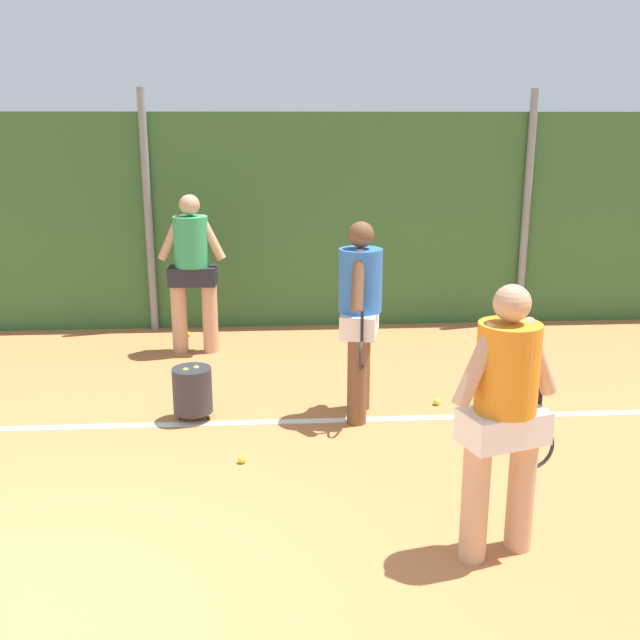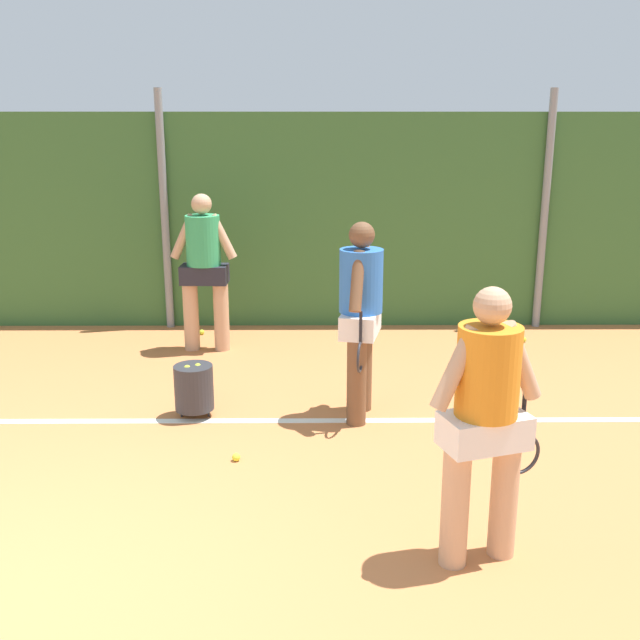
% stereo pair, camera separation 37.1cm
% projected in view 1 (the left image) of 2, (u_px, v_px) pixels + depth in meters
% --- Properties ---
extents(ground_plane, '(26.09, 26.09, 0.00)m').
position_uv_depth(ground_plane, '(73.00, 481.00, 5.63)').
color(ground_plane, '#C67542').
extents(hedge_fence_backdrop, '(16.96, 0.25, 2.77)m').
position_uv_depth(hedge_fence_backdrop, '(151.00, 223.00, 9.49)').
color(hedge_fence_backdrop, '#386633').
rests_on(hedge_fence_backdrop, ground_plane).
extents(fence_post_center, '(0.10, 0.10, 3.05)m').
position_uv_depth(fence_post_center, '(148.00, 213.00, 9.28)').
color(fence_post_center, gray).
rests_on(fence_post_center, ground_plane).
extents(fence_post_right, '(0.10, 0.10, 3.05)m').
position_uv_depth(fence_post_right, '(526.00, 210.00, 9.59)').
color(fence_post_right, gray).
rests_on(fence_post_right, ground_plane).
extents(court_baseline_paint, '(12.39, 0.10, 0.01)m').
position_uv_depth(court_baseline_paint, '(102.00, 426.00, 6.62)').
color(court_baseline_paint, white).
rests_on(court_baseline_paint, ground_plane).
extents(player_foreground_near, '(0.77, 0.44, 1.76)m').
position_uv_depth(player_foreground_near, '(505.00, 409.00, 4.44)').
color(player_foreground_near, tan).
rests_on(player_foreground_near, ground_plane).
extents(player_midcourt, '(0.42, 0.83, 1.82)m').
position_uv_depth(player_midcourt, '(360.00, 310.00, 6.61)').
color(player_midcourt, brown).
rests_on(player_midcourt, ground_plane).
extents(player_backcourt_far, '(0.78, 0.40, 1.86)m').
position_uv_depth(player_backcourt_far, '(192.00, 265.00, 8.48)').
color(player_backcourt_far, tan).
rests_on(player_backcourt_far, ground_plane).
extents(ball_hopper, '(0.36, 0.36, 0.51)m').
position_uv_depth(ball_hopper, '(192.00, 390.00, 6.70)').
color(ball_hopper, '#2D2D33').
rests_on(ball_hopper, ground_plane).
extents(tennis_ball_0, '(0.07, 0.07, 0.07)m').
position_uv_depth(tennis_ball_0, '(188.00, 334.00, 9.34)').
color(tennis_ball_0, '#CCDB33').
rests_on(tennis_ball_0, ground_plane).
extents(tennis_ball_1, '(0.07, 0.07, 0.07)m').
position_uv_depth(tennis_ball_1, '(509.00, 336.00, 9.26)').
color(tennis_ball_1, '#CCDB33').
rests_on(tennis_ball_1, ground_plane).
extents(tennis_ball_6, '(0.07, 0.07, 0.07)m').
position_uv_depth(tennis_ball_6, '(242.00, 459.00, 5.91)').
color(tennis_ball_6, '#CCDB33').
rests_on(tennis_ball_6, ground_plane).
extents(tennis_ball_8, '(0.07, 0.07, 0.07)m').
position_uv_depth(tennis_ball_8, '(437.00, 402.00, 7.11)').
color(tennis_ball_8, '#CCDB33').
rests_on(tennis_ball_8, ground_plane).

